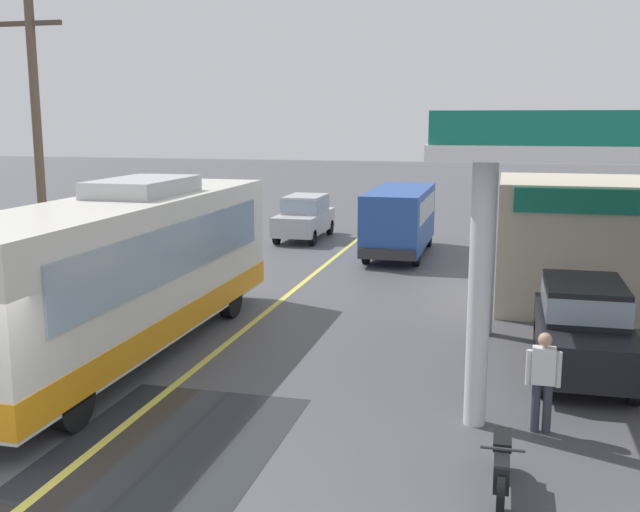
# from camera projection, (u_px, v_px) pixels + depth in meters

# --- Properties ---
(ground) EXTENTS (120.00, 120.00, 0.00)m
(ground) POSITION_uv_depth(u_px,v_px,m) (345.00, 249.00, 28.77)
(ground) COLOR #4C4C51
(lane_divider_stripe) EXTENTS (0.16, 50.00, 0.01)m
(lane_divider_stripe) POSITION_uv_depth(u_px,v_px,m) (312.00, 275.00, 24.00)
(lane_divider_stripe) COLOR #D8CC4C
(lane_divider_stripe) RESTS_ON ground
(wet_puddle_patch) EXTENTS (3.34, 5.72, 0.01)m
(wet_puddle_patch) POSITION_uv_depth(u_px,v_px,m) (154.00, 459.00, 11.03)
(wet_puddle_patch) COLOR #26282D
(wet_puddle_patch) RESTS_ON ground
(coach_bus_main) EXTENTS (2.60, 11.04, 3.69)m
(coach_bus_main) POSITION_uv_depth(u_px,v_px,m) (125.00, 275.00, 15.76)
(coach_bus_main) COLOR silver
(coach_bus_main) RESTS_ON ground
(car_at_pump) EXTENTS (1.70, 4.20, 1.82)m
(car_at_pump) POSITION_uv_depth(u_px,v_px,m) (583.00, 323.00, 14.68)
(car_at_pump) COLOR black
(car_at_pump) RESTS_ON ground
(minibus_opposing_lane) EXTENTS (2.04, 6.13, 2.44)m
(minibus_opposing_lane) POSITION_uv_depth(u_px,v_px,m) (400.00, 215.00, 27.41)
(minibus_opposing_lane) COLOR #264C9E
(minibus_opposing_lane) RESTS_ON ground
(motorcycle_parked_forecourt) EXTENTS (0.55, 1.80, 0.92)m
(motorcycle_parked_forecourt) POSITION_uv_depth(u_px,v_px,m) (501.00, 463.00, 9.94)
(motorcycle_parked_forecourt) COLOR black
(motorcycle_parked_forecourt) RESTS_ON ground
(pedestrian_near_pump) EXTENTS (0.55, 0.22, 1.66)m
(pedestrian_near_pump) POSITION_uv_depth(u_px,v_px,m) (543.00, 377.00, 11.84)
(pedestrian_near_pump) COLOR #33333F
(pedestrian_near_pump) RESTS_ON ground
(car_trailing_behind_bus) EXTENTS (1.70, 4.20, 1.82)m
(car_trailing_behind_bus) POSITION_uv_depth(u_px,v_px,m) (305.00, 215.00, 31.14)
(car_trailing_behind_bus) COLOR #B2B2B7
(car_trailing_behind_bus) RESTS_ON ground
(utility_pole_roadside) EXTENTS (1.80, 0.24, 7.99)m
(utility_pole_roadside) POSITION_uv_depth(u_px,v_px,m) (38.00, 150.00, 19.67)
(utility_pole_roadside) COLOR brown
(utility_pole_roadside) RESTS_ON ground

